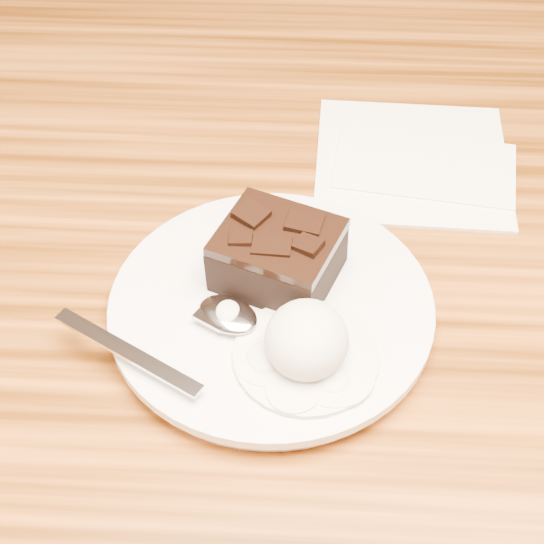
{
  "coord_description": "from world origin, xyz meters",
  "views": [
    {
      "loc": [
        0.06,
        -0.47,
        1.22
      ],
      "look_at": [
        0.04,
        -0.06,
        0.79
      ],
      "focal_mm": 55.72,
      "sensor_mm": 36.0,
      "label": 1
    }
  ],
  "objects_px": {
    "spoon": "(228,316)",
    "plate": "(271,311)",
    "brownie": "(278,258)",
    "napkin": "(412,160)",
    "dining_table": "(243,483)",
    "ice_cream_scoop": "(307,340)"
  },
  "relations": [
    {
      "from": "plate",
      "to": "napkin",
      "type": "xyz_separation_m",
      "value": [
        0.11,
        0.18,
        -0.01
      ]
    },
    {
      "from": "dining_table",
      "to": "plate",
      "type": "xyz_separation_m",
      "value": [
        0.04,
        -0.07,
        0.38
      ]
    },
    {
      "from": "brownie",
      "to": "napkin",
      "type": "xyz_separation_m",
      "value": [
        0.11,
        0.16,
        -0.03
      ]
    },
    {
      "from": "dining_table",
      "to": "spoon",
      "type": "xyz_separation_m",
      "value": [
        0.01,
        -0.09,
        0.4
      ]
    },
    {
      "from": "plate",
      "to": "spoon",
      "type": "height_order",
      "value": "spoon"
    },
    {
      "from": "dining_table",
      "to": "ice_cream_scoop",
      "type": "bearing_deg",
      "value": -63.17
    },
    {
      "from": "napkin",
      "to": "brownie",
      "type": "bearing_deg",
      "value": -124.84
    },
    {
      "from": "dining_table",
      "to": "napkin",
      "type": "distance_m",
      "value": 0.42
    },
    {
      "from": "ice_cream_scoop",
      "to": "spoon",
      "type": "xyz_separation_m",
      "value": [
        -0.05,
        0.03,
        -0.01
      ]
    },
    {
      "from": "spoon",
      "to": "plate",
      "type": "bearing_deg",
      "value": -27.08
    },
    {
      "from": "brownie",
      "to": "napkin",
      "type": "distance_m",
      "value": 0.19
    },
    {
      "from": "plate",
      "to": "brownie",
      "type": "relative_size",
      "value": 2.87
    },
    {
      "from": "brownie",
      "to": "napkin",
      "type": "relative_size",
      "value": 0.49
    },
    {
      "from": "brownie",
      "to": "spoon",
      "type": "xyz_separation_m",
      "value": [
        -0.03,
        -0.04,
        -0.01
      ]
    },
    {
      "from": "spoon",
      "to": "napkin",
      "type": "xyz_separation_m",
      "value": [
        0.14,
        0.2,
        -0.02
      ]
    },
    {
      "from": "plate",
      "to": "napkin",
      "type": "height_order",
      "value": "plate"
    },
    {
      "from": "plate",
      "to": "brownie",
      "type": "bearing_deg",
      "value": 82.77
    },
    {
      "from": "dining_table",
      "to": "ice_cream_scoop",
      "type": "xyz_separation_m",
      "value": [
        0.06,
        -0.12,
        0.41
      ]
    },
    {
      "from": "brownie",
      "to": "napkin",
      "type": "height_order",
      "value": "brownie"
    },
    {
      "from": "plate",
      "to": "ice_cream_scoop",
      "type": "xyz_separation_m",
      "value": [
        0.03,
        -0.05,
        0.03
      ]
    },
    {
      "from": "ice_cream_scoop",
      "to": "spoon",
      "type": "relative_size",
      "value": 0.33
    },
    {
      "from": "plate",
      "to": "brownie",
      "type": "distance_m",
      "value": 0.04
    }
  ]
}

